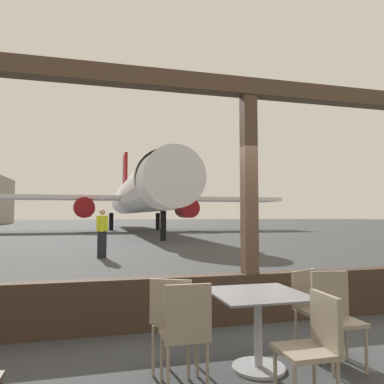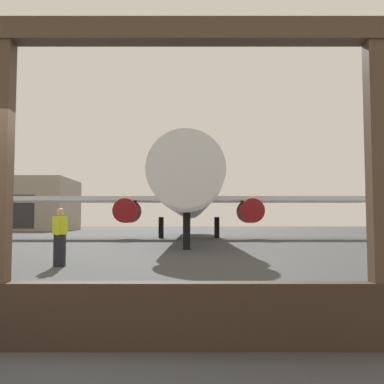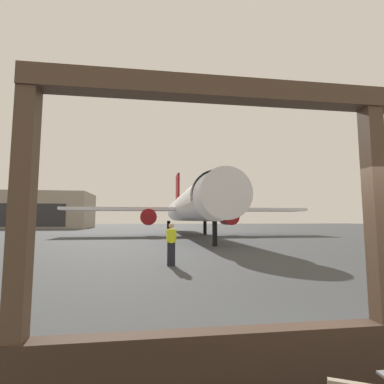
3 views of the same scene
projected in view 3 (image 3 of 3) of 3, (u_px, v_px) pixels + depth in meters
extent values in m
plane|color=#383A3D|center=(170.00, 233.00, 42.63)|extent=(220.00, 220.00, 0.00)
cube|color=#4C3828|center=(369.00, 100.00, 3.55)|extent=(8.21, 0.24, 0.24)
cube|color=#4C3828|center=(20.00, 243.00, 2.82)|extent=(0.20, 0.20, 3.25)
cube|color=#4C3828|center=(378.00, 240.00, 3.37)|extent=(0.20, 0.20, 3.25)
cylinder|color=silver|center=(188.00, 207.00, 36.31)|extent=(3.51, 33.78, 3.51)
cone|color=silver|center=(222.00, 195.00, 18.39)|extent=(3.33, 2.60, 3.33)
cylinder|color=black|center=(215.00, 195.00, 20.28)|extent=(3.58, 0.90, 3.58)
cube|color=silver|center=(124.00, 209.00, 34.97)|extent=(14.36, 4.20, 0.36)
cube|color=silver|center=(248.00, 210.00, 37.18)|extent=(14.36, 4.20, 0.36)
cylinder|color=maroon|center=(149.00, 217.00, 33.91)|extent=(1.90, 3.20, 1.90)
cylinder|color=maroon|center=(228.00, 217.00, 35.27)|extent=(1.90, 3.20, 1.90)
cube|color=maroon|center=(178.00, 189.00, 51.90)|extent=(0.36, 4.40, 5.20)
cylinder|color=black|center=(215.00, 234.00, 20.29)|extent=(0.36, 0.36, 1.79)
cylinder|color=black|center=(169.00, 228.00, 36.49)|extent=(0.44, 0.44, 1.79)
cylinder|color=black|center=(205.00, 228.00, 37.15)|extent=(0.44, 0.44, 1.79)
cube|color=black|center=(171.00, 254.00, 11.55)|extent=(0.32, 0.20, 0.95)
cube|color=yellow|center=(171.00, 236.00, 11.63)|extent=(0.40, 0.22, 0.55)
sphere|color=tan|center=(171.00, 226.00, 11.67)|extent=(0.22, 0.22, 0.22)
cylinder|color=yellow|center=(172.00, 237.00, 11.39)|extent=(0.09, 0.09, 0.52)
cylinder|color=yellow|center=(171.00, 236.00, 11.86)|extent=(0.09, 0.09, 0.52)
cube|color=#9E9384|center=(36.00, 210.00, 69.05)|extent=(25.69, 13.46, 8.65)
cube|color=#2D2D33|center=(23.00, 215.00, 62.23)|extent=(17.99, 0.10, 5.19)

